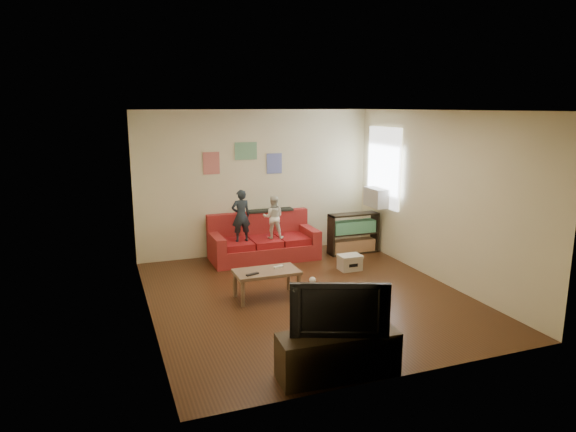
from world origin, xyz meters
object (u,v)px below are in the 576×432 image
object	(u,v)px
sofa	(263,243)
tv_stand	(338,354)
television	(339,307)
child_a	(241,216)
file_box	(350,262)
bookshelf	(353,235)
coffee_table	(267,274)
child_b	(273,217)

from	to	relation	value
sofa	tv_stand	world-z (taller)	sofa
sofa	television	size ratio (longest dim) A/B	1.94
child_a	file_box	xyz separation A→B (m)	(1.64, -1.02, -0.74)
file_box	sofa	bearing A→B (deg)	134.93
bookshelf	tv_stand	xyz separation A→B (m)	(-2.28, -4.06, -0.11)
child_a	file_box	bearing A→B (deg)	148.53
sofa	bookshelf	world-z (taller)	sofa
child_a	coffee_table	distance (m)	1.85
child_b	file_box	world-z (taller)	child_b
child_a	child_b	world-z (taller)	child_a
sofa	child_b	size ratio (longest dim) A/B	2.47
tv_stand	file_box	bearing A→B (deg)	64.32
television	tv_stand	bearing A→B (deg)	0.00
child_a	tv_stand	xyz separation A→B (m)	(-0.11, -4.15, -0.63)
child_a	coffee_table	size ratio (longest dim) A/B	0.99
child_a	tv_stand	distance (m)	4.20
sofa	file_box	bearing A→B (deg)	-45.07
file_box	television	bearing A→B (deg)	-119.10
file_box	bookshelf	bearing A→B (deg)	59.82
bookshelf	file_box	distance (m)	1.09
television	coffee_table	bearing A→B (deg)	111.58
child_b	bookshelf	bearing A→B (deg)	-164.01
sofa	tv_stand	bearing A→B (deg)	-97.36
bookshelf	sofa	bearing A→B (deg)	171.43
child_b	tv_stand	size ratio (longest dim) A/B	0.62
coffee_table	sofa	bearing A→B (deg)	73.90
coffee_table	bookshelf	size ratio (longest dim) A/B	0.97
child_b	bookshelf	xyz separation A→B (m)	(1.58, -0.09, -0.46)
child_b	television	bearing A→B (deg)	99.73
coffee_table	television	bearing A→B (deg)	-89.92
child_a	child_b	xyz separation A→B (m)	(0.60, 0.00, -0.07)
coffee_table	television	distance (m)	2.41
child_b	television	size ratio (longest dim) A/B	0.78
child_b	bookshelf	world-z (taller)	child_b
child_a	bookshelf	size ratio (longest dim) A/B	0.96
child_a	television	bearing A→B (deg)	89.03
sofa	child_a	xyz separation A→B (m)	(-0.45, -0.17, 0.58)
coffee_table	television	size ratio (longest dim) A/B	0.93
sofa	television	xyz separation A→B (m)	(-0.56, -4.32, 0.47)
child_b	bookshelf	distance (m)	1.64
coffee_table	file_box	xyz separation A→B (m)	(1.75, 0.76, -0.23)
child_b	tv_stand	world-z (taller)	child_b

